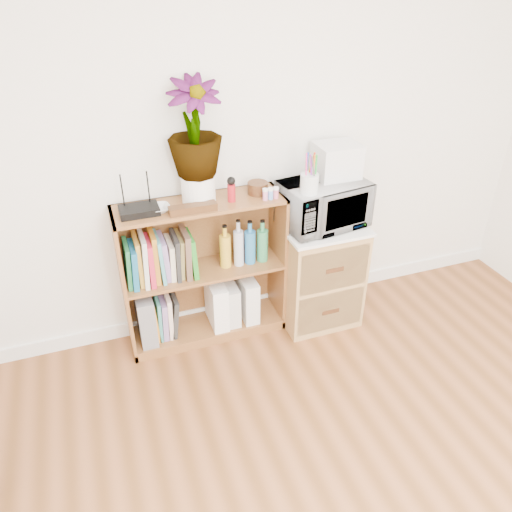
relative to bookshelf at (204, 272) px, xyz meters
name	(u,v)px	position (x,y,z in m)	size (l,w,h in m)	color
skirting_board	(250,303)	(0.35, 0.14, -0.42)	(4.00, 0.02, 0.10)	white
bookshelf	(204,272)	(0.00, 0.00, 0.00)	(1.00, 0.30, 0.95)	brown
wicker_unit	(317,273)	(0.75, -0.08, -0.12)	(0.50, 0.45, 0.70)	#9E7542
microwave	(323,204)	(0.75, -0.08, 0.39)	(0.51, 0.34, 0.28)	silver
pen_cup	(309,184)	(0.60, -0.19, 0.58)	(0.10, 0.10, 0.11)	silver
small_appliance	(337,160)	(0.85, -0.02, 0.63)	(0.26, 0.21, 0.20)	silver
router	(139,210)	(-0.34, -0.02, 0.49)	(0.21, 0.15, 0.04)	black
white_bowl	(158,209)	(-0.24, -0.03, 0.49)	(0.13, 0.13, 0.03)	silver
plant_pot	(198,188)	(0.00, 0.02, 0.56)	(0.19, 0.19, 0.16)	white
potted_plant	(194,128)	(0.00, 0.02, 0.90)	(0.30, 0.30, 0.53)	#3C752E
trinket_box	(193,208)	(-0.06, -0.10, 0.50)	(0.27, 0.07, 0.04)	#3D2110
kokeshi_doll	(231,193)	(0.18, -0.04, 0.53)	(0.05, 0.05, 0.10)	#A5141C
wooden_bowl	(258,188)	(0.36, 0.01, 0.51)	(0.12, 0.12, 0.07)	#3B1C10
paint_jars	(271,195)	(0.40, -0.09, 0.50)	(0.11, 0.04, 0.06)	pink
file_box	(145,316)	(-0.39, 0.00, -0.24)	(0.10, 0.27, 0.33)	slate
magazine_holder_left	(216,303)	(0.07, -0.01, -0.25)	(0.10, 0.25, 0.32)	white
magazine_holder_mid	(230,302)	(0.16, -0.01, -0.26)	(0.09, 0.22, 0.28)	silver
magazine_holder_right	(247,297)	(0.28, -0.01, -0.25)	(0.10, 0.24, 0.30)	white
cookbooks	(160,257)	(-0.26, 0.00, 0.16)	(0.42, 0.20, 0.31)	#207840
liquor_bottles	(243,242)	(0.26, 0.00, 0.17)	(0.31, 0.07, 0.30)	gold
lower_books	(164,315)	(-0.28, 0.00, -0.27)	(0.17, 0.19, 0.29)	orange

